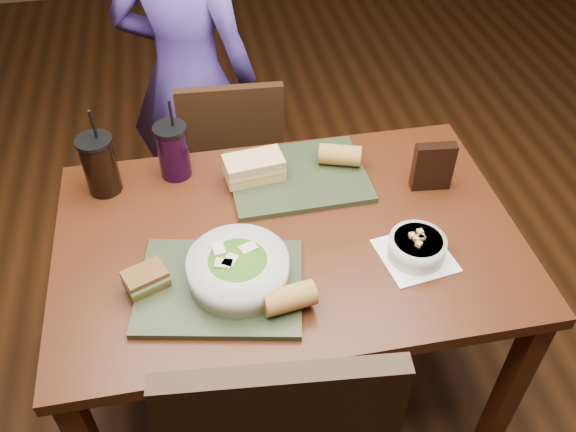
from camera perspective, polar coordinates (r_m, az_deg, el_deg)
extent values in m
plane|color=#381C0B|center=(2.32, 0.00, -14.85)|extent=(6.00, 6.00, 0.00)
cube|color=#411C0D|center=(1.99, 20.02, -14.96)|extent=(0.06, 0.06, 0.71)
cube|color=#411C0D|center=(2.28, -16.81, -4.00)|extent=(0.06, 0.06, 0.71)
cube|color=#411C0D|center=(2.40, 12.52, -0.15)|extent=(0.06, 0.06, 0.71)
cube|color=#411C0D|center=(1.74, 0.00, -2.15)|extent=(1.30, 0.85, 0.04)
cube|color=black|center=(2.53, -5.33, 4.89)|extent=(0.40, 0.40, 0.04)
cube|color=black|center=(2.25, -5.22, 7.03)|extent=(0.38, 0.06, 0.45)
cube|color=black|center=(2.54, -8.20, -1.50)|extent=(0.04, 0.04, 0.38)
cube|color=black|center=(2.56, -1.03, -0.57)|extent=(0.04, 0.04, 0.38)
cube|color=black|center=(2.78, -8.74, 3.12)|extent=(0.04, 0.04, 0.38)
cube|color=black|center=(2.80, -2.17, 3.95)|extent=(0.04, 0.04, 0.38)
imported|color=#422F81|center=(2.44, -9.35, 12.65)|extent=(0.63, 0.52, 1.49)
cube|color=#262F1B|center=(1.59, -6.36, -6.59)|extent=(0.47, 0.40, 0.02)
cube|color=#262F1B|center=(1.90, 0.93, 3.74)|extent=(0.43, 0.33, 0.02)
cylinder|color=silver|center=(1.56, -4.67, -5.04)|extent=(0.26, 0.26, 0.08)
ellipsoid|color=#427219|center=(1.55, -4.70, -4.67)|extent=(0.21, 0.21, 0.06)
cube|color=beige|center=(1.56, -6.50, -3.10)|extent=(0.04, 0.05, 0.01)
cube|color=beige|center=(1.52, -6.04, -4.48)|extent=(0.05, 0.04, 0.01)
cube|color=beige|center=(1.53, -5.44, -4.19)|extent=(0.05, 0.05, 0.01)
cube|color=beige|center=(1.55, -3.74, -3.03)|extent=(0.05, 0.04, 0.01)
cube|color=white|center=(1.70, 11.81, -3.63)|extent=(0.21, 0.21, 0.00)
cylinder|color=silver|center=(1.68, 11.97, -2.89)|extent=(0.15, 0.15, 0.06)
cylinder|color=black|center=(1.66, 12.08, -2.33)|extent=(0.13, 0.13, 0.01)
cube|color=#B28947|center=(1.64, 12.14, -2.59)|extent=(0.02, 0.02, 0.01)
cube|color=#B28947|center=(1.65, 12.36, -2.01)|extent=(0.02, 0.02, 0.01)
cube|color=#B28947|center=(1.65, 11.95, -2.08)|extent=(0.02, 0.02, 0.01)
cube|color=#B28947|center=(1.67, 12.24, -1.46)|extent=(0.02, 0.02, 0.01)
cube|color=#B28947|center=(1.65, 11.53, -1.80)|extent=(0.02, 0.02, 0.01)
cube|color=#B28947|center=(1.66, 12.42, -1.95)|extent=(0.02, 0.02, 0.01)
cube|color=#593819|center=(1.61, -13.06, -6.16)|extent=(0.13, 0.11, 0.01)
cube|color=#3F721E|center=(1.60, -13.13, -5.88)|extent=(0.13, 0.11, 0.01)
cube|color=beige|center=(1.59, -13.19, -5.64)|extent=(0.13, 0.11, 0.01)
cube|color=#593819|center=(1.58, -13.27, -5.33)|extent=(0.13, 0.11, 0.01)
cube|color=tan|center=(1.88, -3.18, 4.01)|extent=(0.19, 0.12, 0.03)
cube|color=orange|center=(1.87, -3.20, 4.39)|extent=(0.19, 0.12, 0.01)
cube|color=beige|center=(1.86, -3.21, 4.63)|extent=(0.19, 0.12, 0.01)
cube|color=tan|center=(1.85, -3.23, 5.10)|extent=(0.19, 0.12, 0.03)
cylinder|color=#AD7533|center=(1.50, 0.13, -7.69)|extent=(0.14, 0.08, 0.06)
cylinder|color=#AD7533|center=(1.92, 4.87, 5.72)|extent=(0.14, 0.10, 0.07)
cylinder|color=black|center=(1.89, -17.15, 4.45)|extent=(0.10, 0.10, 0.18)
cylinder|color=black|center=(1.84, -17.75, 6.71)|extent=(0.11, 0.11, 0.01)
cylinder|color=black|center=(1.81, -17.74, 8.06)|extent=(0.01, 0.03, 0.11)
cylinder|color=black|center=(1.90, -10.67, 5.87)|extent=(0.10, 0.10, 0.17)
cylinder|color=black|center=(1.85, -11.02, 8.05)|extent=(0.10, 0.10, 0.01)
cylinder|color=black|center=(1.82, -10.89, 9.34)|extent=(0.01, 0.03, 0.11)
cube|color=black|center=(1.87, 13.40, 4.52)|extent=(0.12, 0.05, 0.16)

